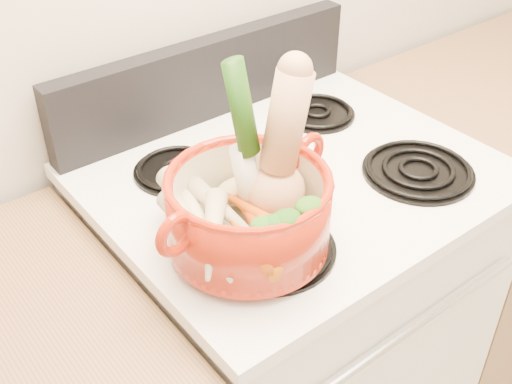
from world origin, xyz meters
TOP-DOWN VIEW (x-y plane):
  - stove_body at (0.00, 1.40)m, footprint 0.76×0.65m
  - cooktop at (0.00, 1.40)m, footprint 0.78×0.67m
  - control_backsplash at (0.00, 1.70)m, footprint 0.76×0.05m
  - oven_handle at (0.00, 1.06)m, footprint 0.60×0.02m
  - burner_front_left at (-0.19, 1.24)m, footprint 0.22×0.22m
  - burner_front_right at (0.19, 1.24)m, footprint 0.22×0.22m
  - burner_back_left at (-0.19, 1.54)m, footprint 0.17×0.17m
  - burner_back_right at (0.19, 1.54)m, footprint 0.17×0.17m
  - dutch_oven at (-0.22, 1.26)m, footprint 0.31×0.31m
  - pot_handle_left at (-0.37, 1.24)m, footprint 0.08×0.03m
  - pot_handle_right at (-0.07, 1.29)m, footprint 0.08×0.03m
  - squash at (-0.14, 1.27)m, footprint 0.17×0.14m
  - leek at (-0.19, 1.30)m, footprint 0.08×0.11m
  - ginger at (-0.19, 1.34)m, footprint 0.10×0.08m
  - parsnip_0 at (-0.28, 1.32)m, footprint 0.08×0.24m
  - parsnip_1 at (-0.31, 1.27)m, footprint 0.06×0.21m
  - parsnip_2 at (-0.25, 1.31)m, footprint 0.06×0.20m
  - parsnip_3 at (-0.30, 1.25)m, footprint 0.14×0.16m
  - carrot_0 at (-0.22, 1.24)m, footprint 0.07×0.18m
  - carrot_1 at (-0.26, 1.20)m, footprint 0.05×0.14m
  - carrot_2 at (-0.21, 1.24)m, footprint 0.07×0.19m
  - carrot_3 at (-0.24, 1.19)m, footprint 0.11×0.11m

SIDE VIEW (x-z plane):
  - stove_body at x=0.00m, z-range 0.00..0.92m
  - oven_handle at x=0.00m, z-range 0.77..0.79m
  - cooktop at x=0.00m, z-range 0.92..0.95m
  - burner_front_left at x=-0.19m, z-range 0.95..0.97m
  - burner_front_right at x=0.19m, z-range 0.95..0.97m
  - burner_back_left at x=-0.19m, z-range 0.95..0.97m
  - burner_back_right at x=0.19m, z-range 0.95..0.97m
  - carrot_1 at x=-0.26m, z-range 1.00..1.04m
  - ginger at x=-0.19m, z-range 0.99..1.04m
  - carrot_0 at x=-0.22m, z-range 0.99..1.04m
  - parsnip_0 at x=-0.28m, z-range 0.99..1.05m
  - carrot_2 at x=-0.21m, z-range 1.00..1.05m
  - parsnip_1 at x=-0.31m, z-range 1.00..1.06m
  - carrot_3 at x=-0.24m, z-range 1.01..1.05m
  - parsnip_2 at x=-0.25m, z-range 1.00..1.06m
  - dutch_oven at x=-0.22m, z-range 0.97..1.10m
  - parsnip_3 at x=-0.30m, z-range 1.01..1.06m
  - control_backsplash at x=0.00m, z-range 0.95..1.13m
  - pot_handle_left at x=-0.37m, z-range 1.04..1.12m
  - pot_handle_right at x=-0.07m, z-range 1.04..1.12m
  - squash at x=-0.14m, z-range 0.99..1.26m
  - leek at x=-0.19m, z-range 0.99..1.29m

